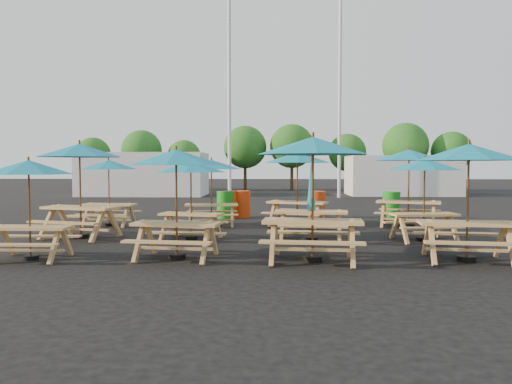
{
  "coord_description": "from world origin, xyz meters",
  "views": [
    {
      "loc": [
        0.62,
        -14.48,
        1.94
      ],
      "look_at": [
        0.0,
        1.5,
        1.1
      ],
      "focal_mm": 35.0,
      "sensor_mm": 36.0,
      "label": 1
    }
  ],
  "objects_px": {
    "picnic_unit_4": "(191,171)",
    "picnic_unit_9": "(469,159)",
    "picnic_unit_7": "(311,204)",
    "picnic_unit_2": "(109,169)",
    "waste_bin_0": "(229,204)",
    "waste_bin_2": "(242,204)",
    "picnic_unit_0": "(29,173)",
    "picnic_unit_5": "(211,168)",
    "picnic_unit_11": "(409,160)",
    "picnic_unit_3": "(176,164)",
    "waste_bin_1": "(225,205)",
    "picnic_unit_1": "(80,156)",
    "picnic_unit_10": "(425,169)",
    "picnic_unit_8": "(297,162)",
    "picnic_unit_6": "(313,153)",
    "waste_bin_4": "(391,205)"
  },
  "relations": [
    {
      "from": "picnic_unit_5",
      "to": "waste_bin_1",
      "type": "bearing_deg",
      "value": 79.18
    },
    {
      "from": "picnic_unit_8",
      "to": "picnic_unit_4",
      "type": "bearing_deg",
      "value": -115.18
    },
    {
      "from": "picnic_unit_10",
      "to": "waste_bin_1",
      "type": "relative_size",
      "value": 2.13
    },
    {
      "from": "picnic_unit_5",
      "to": "waste_bin_1",
      "type": "relative_size",
      "value": 2.14
    },
    {
      "from": "picnic_unit_2",
      "to": "picnic_unit_6",
      "type": "distance_m",
      "value": 8.42
    },
    {
      "from": "picnic_unit_4",
      "to": "picnic_unit_9",
      "type": "xyz_separation_m",
      "value": [
        6.11,
        -2.76,
        0.28
      ]
    },
    {
      "from": "picnic_unit_0",
      "to": "picnic_unit_10",
      "type": "height_order",
      "value": "picnic_unit_10"
    },
    {
      "from": "picnic_unit_3",
      "to": "waste_bin_2",
      "type": "distance_m",
      "value": 8.57
    },
    {
      "from": "picnic_unit_9",
      "to": "waste_bin_2",
      "type": "relative_size",
      "value": 2.39
    },
    {
      "from": "picnic_unit_2",
      "to": "picnic_unit_11",
      "type": "distance_m",
      "value": 9.58
    },
    {
      "from": "picnic_unit_9",
      "to": "picnic_unit_3",
      "type": "bearing_deg",
      "value": -172.86
    },
    {
      "from": "waste_bin_1",
      "to": "waste_bin_2",
      "type": "height_order",
      "value": "same"
    },
    {
      "from": "picnic_unit_3",
      "to": "picnic_unit_6",
      "type": "xyz_separation_m",
      "value": [
        2.8,
        -0.19,
        0.21
      ]
    },
    {
      "from": "picnic_unit_6",
      "to": "waste_bin_0",
      "type": "bearing_deg",
      "value": 111.56
    },
    {
      "from": "picnic_unit_4",
      "to": "picnic_unit_9",
      "type": "distance_m",
      "value": 6.71
    },
    {
      "from": "picnic_unit_1",
      "to": "picnic_unit_3",
      "type": "xyz_separation_m",
      "value": [
        3.16,
        -2.86,
        -0.22
      ]
    },
    {
      "from": "picnic_unit_10",
      "to": "waste_bin_0",
      "type": "height_order",
      "value": "picnic_unit_10"
    },
    {
      "from": "picnic_unit_3",
      "to": "picnic_unit_9",
      "type": "xyz_separation_m",
      "value": [
        5.95,
        -0.02,
        0.09
      ]
    },
    {
      "from": "picnic_unit_7",
      "to": "picnic_unit_10",
      "type": "xyz_separation_m",
      "value": [
        2.9,
        0.13,
        0.89
      ]
    },
    {
      "from": "picnic_unit_7",
      "to": "picnic_unit_9",
      "type": "bearing_deg",
      "value": -34.55
    },
    {
      "from": "picnic_unit_1",
      "to": "picnic_unit_5",
      "type": "bearing_deg",
      "value": 55.81
    },
    {
      "from": "picnic_unit_0",
      "to": "picnic_unit_4",
      "type": "bearing_deg",
      "value": 45.59
    },
    {
      "from": "picnic_unit_1",
      "to": "picnic_unit_9",
      "type": "relative_size",
      "value": 1.14
    },
    {
      "from": "picnic_unit_8",
      "to": "picnic_unit_10",
      "type": "height_order",
      "value": "picnic_unit_8"
    },
    {
      "from": "picnic_unit_7",
      "to": "waste_bin_2",
      "type": "height_order",
      "value": "picnic_unit_7"
    },
    {
      "from": "picnic_unit_1",
      "to": "picnic_unit_8",
      "type": "bearing_deg",
      "value": 40.29
    },
    {
      "from": "waste_bin_1",
      "to": "picnic_unit_10",
      "type": "bearing_deg",
      "value": -43.1
    },
    {
      "from": "picnic_unit_0",
      "to": "picnic_unit_4",
      "type": "distance_m",
      "value": 4.1
    },
    {
      "from": "picnic_unit_7",
      "to": "waste_bin_0",
      "type": "distance_m",
      "value": 6.24
    },
    {
      "from": "picnic_unit_5",
      "to": "waste_bin_4",
      "type": "xyz_separation_m",
      "value": [
        6.26,
        2.33,
        -1.36
      ]
    },
    {
      "from": "picnic_unit_0",
      "to": "picnic_unit_5",
      "type": "relative_size",
      "value": 0.96
    },
    {
      "from": "picnic_unit_5",
      "to": "picnic_unit_7",
      "type": "relative_size",
      "value": 0.92
    },
    {
      "from": "picnic_unit_7",
      "to": "picnic_unit_8",
      "type": "distance_m",
      "value": 3.33
    },
    {
      "from": "picnic_unit_4",
      "to": "picnic_unit_10",
      "type": "xyz_separation_m",
      "value": [
        6.04,
        -0.03,
        0.06
      ]
    },
    {
      "from": "waste_bin_1",
      "to": "waste_bin_4",
      "type": "relative_size",
      "value": 1.0
    },
    {
      "from": "picnic_unit_7",
      "to": "waste_bin_0",
      "type": "height_order",
      "value": "picnic_unit_7"
    },
    {
      "from": "picnic_unit_11",
      "to": "waste_bin_0",
      "type": "relative_size",
      "value": 2.73
    },
    {
      "from": "picnic_unit_8",
      "to": "picnic_unit_1",
      "type": "bearing_deg",
      "value": -134.95
    },
    {
      "from": "picnic_unit_2",
      "to": "waste_bin_0",
      "type": "distance_m",
      "value": 4.68
    },
    {
      "from": "picnic_unit_1",
      "to": "waste_bin_0",
      "type": "height_order",
      "value": "picnic_unit_1"
    },
    {
      "from": "picnic_unit_0",
      "to": "picnic_unit_8",
      "type": "height_order",
      "value": "picnic_unit_8"
    },
    {
      "from": "picnic_unit_5",
      "to": "picnic_unit_11",
      "type": "xyz_separation_m",
      "value": [
        6.26,
        0.03,
        0.28
      ]
    },
    {
      "from": "waste_bin_0",
      "to": "waste_bin_4",
      "type": "bearing_deg",
      "value": -2.41
    },
    {
      "from": "picnic_unit_3",
      "to": "picnic_unit_4",
      "type": "relative_size",
      "value": 1.05
    },
    {
      "from": "picnic_unit_1",
      "to": "picnic_unit_0",
      "type": "bearing_deg",
      "value": -72.62
    },
    {
      "from": "picnic_unit_1",
      "to": "picnic_unit_4",
      "type": "distance_m",
      "value": 3.03
    },
    {
      "from": "picnic_unit_1",
      "to": "picnic_unit_4",
      "type": "relative_size",
      "value": 1.25
    },
    {
      "from": "picnic_unit_8",
      "to": "picnic_unit_9",
      "type": "bearing_deg",
      "value": -41.71
    },
    {
      "from": "picnic_unit_6",
      "to": "picnic_unit_8",
      "type": "relative_size",
      "value": 0.94
    },
    {
      "from": "waste_bin_2",
      "to": "picnic_unit_9",
      "type": "bearing_deg",
      "value": -58.61
    }
  ]
}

